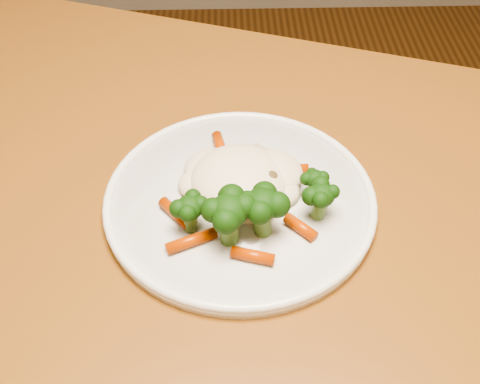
# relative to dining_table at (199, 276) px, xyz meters

# --- Properties ---
(dining_table) EXTENTS (1.31, 1.08, 0.75)m
(dining_table) POSITION_rel_dining_table_xyz_m (0.00, 0.00, 0.00)
(dining_table) COLOR brown
(dining_table) RESTS_ON ground
(plate) EXTENTS (0.29, 0.29, 0.01)m
(plate) POSITION_rel_dining_table_xyz_m (0.05, 0.01, 0.11)
(plate) COLOR white
(plate) RESTS_ON dining_table
(meal) EXTENTS (0.19, 0.19, 0.05)m
(meal) POSITION_rel_dining_table_xyz_m (0.05, 0.00, 0.14)
(meal) COLOR #F9E8C7
(meal) RESTS_ON plate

